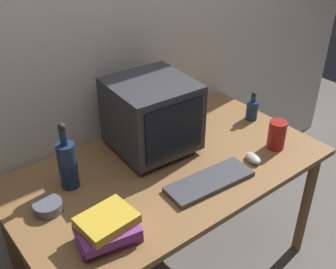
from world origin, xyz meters
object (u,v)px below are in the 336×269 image
computer_mouse (253,158)px  book_stack (108,229)px  bottle_tall (67,163)px  metal_canister (277,135)px  cd_spindle (48,207)px  keyboard (210,181)px  bottle_short (252,109)px  crt_monitor (152,115)px

computer_mouse → book_stack: book_stack is taller
bottle_tall → metal_canister: (0.97, -0.37, -0.05)m
metal_canister → cd_spindle: bearing=166.0°
bottle_tall → cd_spindle: (-0.15, -0.09, -0.10)m
keyboard → computer_mouse: bearing=3.4°
cd_spindle → keyboard: bearing=-23.7°
bottle_short → metal_canister: (-0.12, -0.28, 0.01)m
computer_mouse → bottle_tall: (-0.79, 0.38, 0.10)m
crt_monitor → metal_canister: 0.64m
bottle_tall → book_stack: 0.40m
bottle_tall → book_stack: bottle_tall is taller
book_stack → metal_canister: bearing=0.9°
computer_mouse → cd_spindle: size_ratio=0.83×
bottle_short → cd_spindle: bearing=179.8°
bottle_tall → cd_spindle: bearing=-148.0°
crt_monitor → bottle_short: bearing=-10.1°
keyboard → metal_canister: 0.47m
crt_monitor → keyboard: 0.43m
crt_monitor → bottle_tall: (-0.47, -0.01, -0.07)m
crt_monitor → metal_canister: bearing=-37.7°
crt_monitor → book_stack: (-0.51, -0.40, -0.14)m
keyboard → bottle_short: size_ratio=2.44×
book_stack → metal_canister: size_ratio=1.74×
cd_spindle → metal_canister: 1.15m
bottle_short → cd_spindle: bottle_short is taller
bottle_tall → bottle_short: (1.09, -0.10, -0.06)m
computer_mouse → book_stack: 0.83m
keyboard → bottle_tall: 0.64m
keyboard → crt_monitor: bearing=98.9°
computer_mouse → bottle_short: bearing=60.6°
bottle_tall → keyboard: bearing=-37.2°
keyboard → cd_spindle: cd_spindle is taller
bottle_tall → metal_canister: 1.04m
bottle_tall → computer_mouse: bearing=-26.0°
computer_mouse → metal_canister: 0.19m
bottle_tall → book_stack: size_ratio=1.25×
book_stack → bottle_short: bearing=14.4°
book_stack → computer_mouse: bearing=0.2°
keyboard → book_stack: bearing=-174.8°
keyboard → cd_spindle: (-0.65, 0.29, 0.01)m
bottle_tall → metal_canister: bearing=-21.1°
crt_monitor → metal_canister: size_ratio=2.73×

